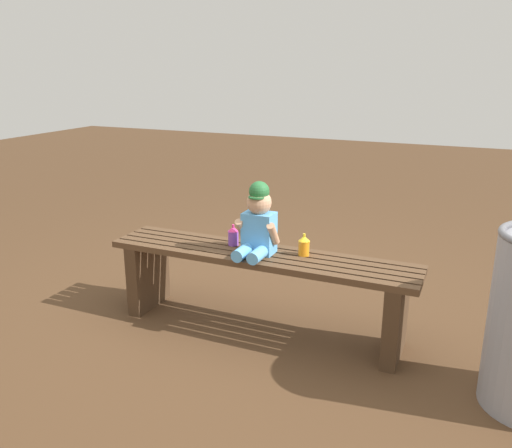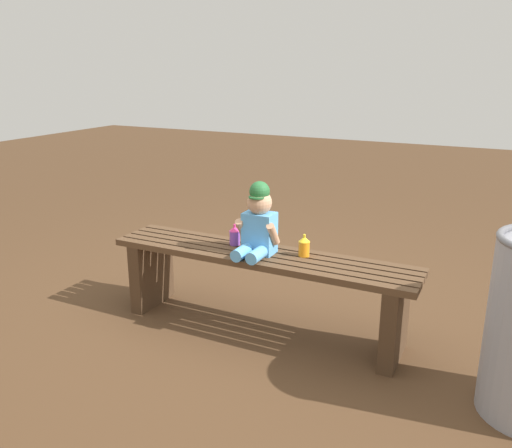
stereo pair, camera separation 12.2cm
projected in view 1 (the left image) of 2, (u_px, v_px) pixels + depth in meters
The scene contains 5 objects.
ground_plane at pixel (260, 328), 3.08m from camera, with size 16.00×16.00×0.00m, color #4C331E.
park_bench at pixel (260, 278), 2.99m from camera, with size 1.76×0.35×0.47m.
child_figure at pixel (258, 223), 2.89m from camera, with size 0.23×0.27×0.40m.
sippy_cup_left at pixel (233, 235), 3.06m from camera, with size 0.06×0.06×0.12m.
sippy_cup_right at pixel (304, 245), 2.89m from camera, with size 0.06×0.06×0.12m.
Camera 1 is at (1.09, -2.55, 1.47)m, focal length 37.23 mm.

